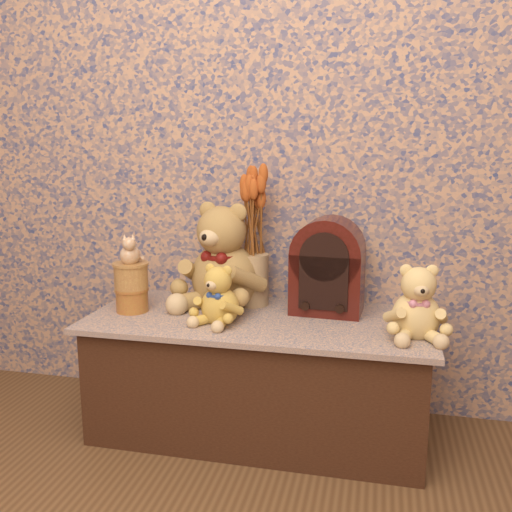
{
  "coord_description": "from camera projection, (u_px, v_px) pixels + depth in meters",
  "views": [
    {
      "loc": [
        0.43,
        -0.7,
        1.08
      ],
      "look_at": [
        0.0,
        1.17,
        0.69
      ],
      "focal_mm": 38.89,
      "sensor_mm": 36.0,
      "label": 1
    }
  ],
  "objects": [
    {
      "name": "ceramic_vase",
      "position": [
        253.0,
        279.0,
        2.19
      ],
      "size": [
        0.15,
        0.15,
        0.2
      ],
      "primitive_type": "cylinder",
      "rotation": [
        0.0,
        0.0,
        0.3
      ],
      "color": "tan",
      "rests_on": "display_shelf"
    },
    {
      "name": "teddy_small",
      "position": [
        417.0,
        298.0,
        1.82
      ],
      "size": [
        0.24,
        0.27,
        0.26
      ],
      "primitive_type": null,
      "rotation": [
        0.0,
        0.0,
        0.13
      ],
      "color": "tan",
      "rests_on": "display_shelf"
    },
    {
      "name": "display_shelf",
      "position": [
        259.0,
        374.0,
        2.09
      ],
      "size": [
        1.26,
        0.58,
        0.45
      ],
      "primitive_type": "cube",
      "color": "#36476E",
      "rests_on": "ground"
    },
    {
      "name": "cat_figurine",
      "position": [
        130.0,
        248.0,
        2.07
      ],
      "size": [
        0.11,
        0.12,
        0.12
      ],
      "primitive_type": null,
      "rotation": [
        0.0,
        0.0,
        0.38
      ],
      "color": "silver",
      "rests_on": "biscuit_tin_upper"
    },
    {
      "name": "teddy_large",
      "position": [
        225.0,
        251.0,
        2.15
      ],
      "size": [
        0.46,
        0.5,
        0.44
      ],
      "primitive_type": null,
      "rotation": [
        0.0,
        0.0,
        -0.3
      ],
      "color": "olive",
      "rests_on": "display_shelf"
    },
    {
      "name": "biscuit_tin_upper",
      "position": [
        131.0,
        276.0,
        2.09
      ],
      "size": [
        0.14,
        0.14,
        0.1
      ],
      "primitive_type": "cylinder",
      "rotation": [
        0.0,
        0.0,
        0.07
      ],
      "color": "#DEBD61",
      "rests_on": "biscuit_tin_lower"
    },
    {
      "name": "teddy_medium",
      "position": [
        220.0,
        291.0,
        1.97
      ],
      "size": [
        0.24,
        0.26,
        0.23
      ],
      "primitive_type": null,
      "rotation": [
        0.0,
        0.0,
        -0.3
      ],
      "color": "gold",
      "rests_on": "display_shelf"
    },
    {
      "name": "biscuit_tin_lower",
      "position": [
        132.0,
        300.0,
        2.11
      ],
      "size": [
        0.15,
        0.15,
        0.09
      ],
      "primitive_type": "cylinder",
      "rotation": [
        0.0,
        0.0,
        0.3
      ],
      "color": "gold",
      "rests_on": "display_shelf"
    },
    {
      "name": "cathedral_radio",
      "position": [
        328.0,
        265.0,
        2.08
      ],
      "size": [
        0.27,
        0.2,
        0.36
      ],
      "primitive_type": null,
      "rotation": [
        0.0,
        0.0,
        -0.06
      ],
      "color": "#3C120B",
      "rests_on": "display_shelf"
    },
    {
      "name": "dried_stalks",
      "position": [
        253.0,
        197.0,
        2.13
      ],
      "size": [
        0.29,
        0.29,
        0.45
      ],
      "primitive_type": null,
      "rotation": [
        0.0,
        0.0,
        0.27
      ],
      "color": "#B64F1D",
      "rests_on": "ceramic_vase"
    }
  ]
}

